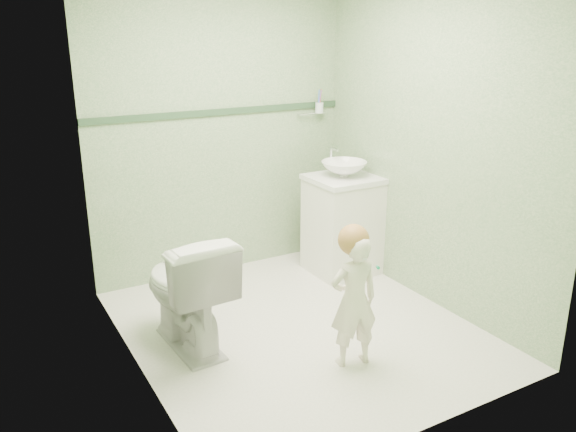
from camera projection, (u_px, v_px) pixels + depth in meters
ground at (299, 328)px, 4.08m from camera, size 2.50×2.50×0.00m
room_shell at (300, 159)px, 3.71m from camera, size 2.50×2.54×2.40m
trim_stripe at (221, 112)px, 4.69m from camera, size 2.20×0.02×0.05m
vanity at (342, 226)px, 4.94m from camera, size 0.52×0.50×0.80m
counter at (344, 179)px, 4.81m from camera, size 0.54×0.52×0.04m
basin at (344, 169)px, 4.78m from camera, size 0.37×0.37×0.13m
faucet at (332, 155)px, 4.91m from camera, size 0.03×0.13×0.18m
cup_holder at (319, 107)px, 5.07m from camera, size 0.26×0.07×0.21m
toilet at (186, 290)px, 3.76m from camera, size 0.48×0.80×0.79m
toddler at (354, 301)px, 3.54m from camera, size 0.34×0.26×0.84m
hair_cap at (354, 240)px, 3.45m from camera, size 0.19×0.19×0.19m
teal_toothbrush at (376, 266)px, 3.37m from camera, size 0.11×0.14×0.08m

